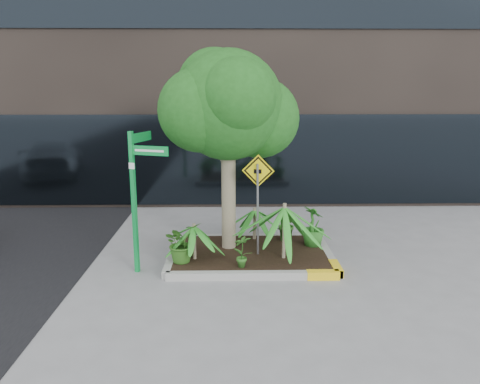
{
  "coord_description": "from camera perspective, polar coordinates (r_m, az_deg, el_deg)",
  "views": [
    {
      "loc": [
        -0.18,
        -8.84,
        3.49
      ],
      "look_at": [
        -0.02,
        0.2,
        1.43
      ],
      "focal_mm": 35.0,
      "sensor_mm": 36.0,
      "label": 1
    }
  ],
  "objects": [
    {
      "name": "planter",
      "position": [
        9.73,
        1.46,
        -7.54
      ],
      "size": [
        3.35,
        2.36,
        0.15
      ],
      "color": "#9E9E99",
      "rests_on": "ground"
    },
    {
      "name": "cattle_sign",
      "position": [
        9.09,
        2.2,
        0.44
      ],
      "size": [
        0.63,
        0.23,
        2.05
      ],
      "rotation": [
        0.0,
        0.0,
        -0.18
      ],
      "color": "slate",
      "rests_on": "ground"
    },
    {
      "name": "palm_front",
      "position": [
        9.11,
        5.47,
        -1.82
      ],
      "size": [
        1.25,
        1.25,
        1.39
      ],
      "color": "gray",
      "rests_on": "ground"
    },
    {
      "name": "shrub_c",
      "position": [
        8.82,
        0.27,
        -7.17
      ],
      "size": [
        0.45,
        0.45,
        0.64
      ],
      "primitive_type": "imported",
      "rotation": [
        0.0,
        0.0,
        3.56
      ],
      "color": "#2D6820",
      "rests_on": "planter"
    },
    {
      "name": "palm_left",
      "position": [
        9.16,
        -5.63,
        -4.16
      ],
      "size": [
        0.81,
        0.81,
        0.9
      ],
      "color": "gray",
      "rests_on": "ground"
    },
    {
      "name": "shrub_d",
      "position": [
        10.28,
        5.76,
        -3.94
      ],
      "size": [
        0.55,
        0.55,
        0.77
      ],
      "primitive_type": "imported",
      "rotation": [
        0.0,
        0.0,
        5.1
      ],
      "color": "#285E1B",
      "rests_on": "planter"
    },
    {
      "name": "shrub_a",
      "position": [
        9.14,
        -7.11,
        -6.1
      ],
      "size": [
        0.99,
        0.99,
        0.77
      ],
      "primitive_type": "imported",
      "rotation": [
        0.0,
        0.0,
        0.77
      ],
      "color": "#2D621C",
      "rests_on": "planter"
    },
    {
      "name": "tree",
      "position": [
        9.45,
        -1.47,
        10.53
      ],
      "size": [
        2.84,
        2.52,
        4.26
      ],
      "color": "gray",
      "rests_on": "ground"
    },
    {
      "name": "street_sign_post",
      "position": [
        8.86,
        -12.43,
        0.64
      ],
      "size": [
        0.76,
        0.95,
        2.69
      ],
      "rotation": [
        0.0,
        0.0,
        -0.33
      ],
      "color": "#0E9B3F",
      "rests_on": "ground"
    },
    {
      "name": "palm_back",
      "position": [
        10.31,
        1.79,
        -2.2
      ],
      "size": [
        0.8,
        0.8,
        0.89
      ],
      "color": "gray",
      "rests_on": "ground"
    },
    {
      "name": "ground",
      "position": [
        9.5,
        0.12,
        -8.7
      ],
      "size": [
        80.0,
        80.0,
        0.0
      ],
      "primitive_type": "plane",
      "color": "gray",
      "rests_on": "ground"
    },
    {
      "name": "shrub_b",
      "position": [
        10.08,
        8.91,
        -4.11
      ],
      "size": [
        0.66,
        0.66,
        0.86
      ],
      "primitive_type": "imported",
      "rotation": [
        0.0,
        0.0,
        2.1
      ],
      "color": "#297222",
      "rests_on": "planter"
    }
  ]
}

